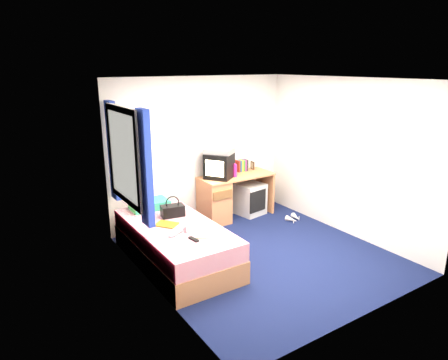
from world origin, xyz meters
TOP-DOWN VIEW (x-y plane):
  - ground at (0.00, 0.00)m, footprint 3.40×3.40m
  - room_shell at (0.00, 0.00)m, footprint 3.40×3.40m
  - bed at (-1.10, 0.47)m, footprint 1.01×2.00m
  - pillow at (-1.13, 1.24)m, footprint 0.55×0.37m
  - desk at (0.27, 1.44)m, footprint 1.30×0.55m
  - storage_cube at (0.82, 1.40)m, footprint 0.51×0.51m
  - crt_tv at (0.20, 1.44)m, footprint 0.56×0.57m
  - vcr at (0.21, 1.44)m, footprint 0.53×0.55m
  - book_row at (0.78, 1.60)m, footprint 0.20×0.13m
  - picture_frame at (1.02, 1.59)m, footprint 0.05×0.12m
  - pink_water_bottle at (0.47, 1.35)m, footprint 0.07×0.07m
  - aerosol_can at (0.44, 1.52)m, footprint 0.06×0.06m
  - handbag at (-0.98, 0.77)m, footprint 0.34×0.23m
  - towel at (-0.94, 0.19)m, footprint 0.34×0.31m
  - magazine at (-1.19, 0.53)m, footprint 0.34×0.35m
  - water_bottle at (-1.23, 0.18)m, footprint 0.21×0.15m
  - colour_swatch_fan at (-0.98, -0.11)m, footprint 0.21×0.18m
  - remote_control at (-1.12, -0.08)m, footprint 0.07×0.17m
  - window_assembly at (-1.55, 0.90)m, footprint 0.11×1.42m
  - white_heels at (1.25, 0.71)m, footprint 0.27×0.27m

SIDE VIEW (x-z plane):
  - ground at x=0.00m, z-range 0.00..0.00m
  - white_heels at x=1.25m, z-range -0.01..0.09m
  - bed at x=-1.10m, z-range 0.00..0.54m
  - storage_cube at x=0.82m, z-range 0.00..0.55m
  - desk at x=0.27m, z-range 0.03..0.78m
  - colour_swatch_fan at x=-0.98m, z-range 0.54..0.55m
  - magazine at x=-1.19m, z-range 0.54..0.55m
  - remote_control at x=-1.12m, z-range 0.54..0.56m
  - water_bottle at x=-1.23m, z-range 0.54..0.61m
  - towel at x=-0.94m, z-range 0.54..0.63m
  - pillow at x=-1.13m, z-range 0.54..0.66m
  - handbag at x=-0.98m, z-range 0.48..0.77m
  - picture_frame at x=1.02m, z-range 0.75..0.89m
  - aerosol_can at x=0.44m, z-range 0.75..0.91m
  - book_row at x=0.78m, z-range 0.75..0.95m
  - pink_water_bottle at x=0.47m, z-range 0.75..0.95m
  - crt_tv at x=0.20m, z-range 0.75..1.17m
  - vcr at x=0.21m, z-range 1.17..1.25m
  - window_assembly at x=-1.55m, z-range 0.72..2.12m
  - room_shell at x=0.00m, z-range -0.25..3.15m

